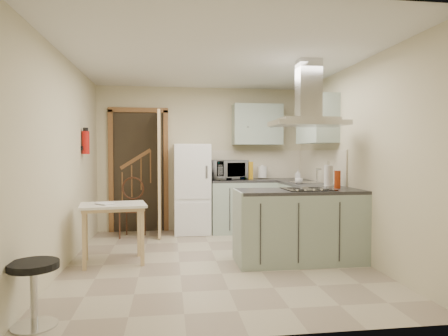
{
  "coord_description": "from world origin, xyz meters",
  "views": [
    {
      "loc": [
        -0.58,
        -4.93,
        1.36
      ],
      "look_at": [
        0.16,
        0.45,
        1.15
      ],
      "focal_mm": 32.0,
      "sensor_mm": 36.0,
      "label": 1
    }
  ],
  "objects": [
    {
      "name": "peninsula",
      "position": [
        1.02,
        -0.18,
        0.45
      ],
      "size": [
        1.55,
        0.65,
        0.9
      ],
      "primitive_type": "cube",
      "color": "#9EB2A0",
      "rests_on": "floor"
    },
    {
      "name": "fridge",
      "position": [
        -0.2,
        1.8,
        0.75
      ],
      "size": [
        0.6,
        0.6,
        1.5
      ],
      "primitive_type": "cube",
      "color": "white",
      "rests_on": "floor"
    },
    {
      "name": "stool",
      "position": [
        -1.63,
        -1.68,
        0.26
      ],
      "size": [
        0.5,
        0.5,
        0.51
      ],
      "primitive_type": "cylinder",
      "rotation": [
        0.0,
        0.0,
        -0.38
      ],
      "color": "black",
      "rests_on": "floor"
    },
    {
      "name": "paper_towel",
      "position": [
        1.55,
        0.2,
        1.05
      ],
      "size": [
        0.16,
        0.16,
        0.3
      ],
      "primitive_type": "cylinder",
      "rotation": [
        0.0,
        0.0,
        -0.43
      ],
      "color": "silver",
      "rests_on": "counter_right"
    },
    {
      "name": "hob",
      "position": [
        1.12,
        -0.18,
        0.91
      ],
      "size": [
        0.58,
        0.5,
        0.01
      ],
      "primitive_type": "cube",
      "color": "black",
      "rests_on": "peninsula"
    },
    {
      "name": "ceiling",
      "position": [
        0.0,
        0.0,
        2.5
      ],
      "size": [
        4.2,
        4.2,
        0.0
      ],
      "primitive_type": "plane",
      "rotation": [
        3.14,
        0.0,
        0.0
      ],
      "color": "silver",
      "rests_on": "back_wall"
    },
    {
      "name": "drop_leaf_table",
      "position": [
        -1.27,
        0.09,
        0.37
      ],
      "size": [
        0.86,
        0.7,
        0.73
      ],
      "primitive_type": "cube",
      "rotation": [
        0.0,
        0.0,
        0.16
      ],
      "color": "#DCB887",
      "rests_on": "floor"
    },
    {
      "name": "book",
      "position": [
        -1.41,
        -0.0,
        0.78
      ],
      "size": [
        0.27,
        0.27,
        0.1
      ],
      "primitive_type": "imported",
      "rotation": [
        0.0,
        0.0,
        0.75
      ],
      "color": "maroon",
      "rests_on": "drop_leaf_table"
    },
    {
      "name": "right_wall",
      "position": [
        1.8,
        0.0,
        1.25
      ],
      "size": [
        0.0,
        4.2,
        4.2
      ],
      "primitive_type": "plane",
      "rotation": [
        1.57,
        0.0,
        -1.57
      ],
      "color": "beige",
      "rests_on": "floor"
    },
    {
      "name": "left_wall",
      "position": [
        -1.8,
        0.0,
        1.25
      ],
      "size": [
        0.0,
        4.2,
        4.2
      ],
      "primitive_type": "plane",
      "rotation": [
        1.57,
        0.0,
        1.57
      ],
      "color": "beige",
      "rests_on": "floor"
    },
    {
      "name": "soap_bottle",
      "position": [
        1.55,
        1.51,
        0.99
      ],
      "size": [
        0.1,
        0.11,
        0.18
      ],
      "primitive_type": "imported",
      "rotation": [
        0.0,
        0.0,
        -0.34
      ],
      "color": "#9F9DA8",
      "rests_on": "counter_right"
    },
    {
      "name": "kettle",
      "position": [
        1.04,
        1.92,
        1.02
      ],
      "size": [
        0.19,
        0.19,
        0.24
      ],
      "primitive_type": "cylinder",
      "rotation": [
        0.0,
        0.0,
        -0.14
      ],
      "color": "white",
      "rests_on": "counter_back"
    },
    {
      "name": "microwave",
      "position": [
        0.4,
        1.77,
        1.07
      ],
      "size": [
        0.71,
        0.6,
        0.33
      ],
      "primitive_type": "imported",
      "rotation": [
        0.0,
        0.0,
        0.38
      ],
      "color": "black",
      "rests_on": "counter_back"
    },
    {
      "name": "sink",
      "position": [
        1.5,
        0.95,
        0.91
      ],
      "size": [
        0.45,
        0.4,
        0.01
      ],
      "primitive_type": "cube",
      "color": "silver",
      "rests_on": "counter_right"
    },
    {
      "name": "red_bottle",
      "position": [
        1.56,
        -0.07,
        1.01
      ],
      "size": [
        0.1,
        0.1,
        0.23
      ],
      "primitive_type": "cylinder",
      "rotation": [
        0.0,
        0.0,
        -0.27
      ],
      "color": "#AA320E",
      "rests_on": "peninsula"
    },
    {
      "name": "extractor_hood",
      "position": [
        1.12,
        -0.18,
        1.72
      ],
      "size": [
        0.9,
        0.55,
        0.1
      ],
      "primitive_type": "cube",
      "color": "silver",
      "rests_on": "ceiling"
    },
    {
      "name": "counter_back",
      "position": [
        0.66,
        1.8,
        0.45
      ],
      "size": [
        1.08,
        0.6,
        0.9
      ],
      "primitive_type": "cube",
      "color": "#9EB2A0",
      "rests_on": "floor"
    },
    {
      "name": "doorway",
      "position": [
        -1.1,
        2.07,
        1.05
      ],
      "size": [
        1.1,
        0.12,
        2.1
      ],
      "primitive_type": "cube",
      "color": "brown",
      "rests_on": "floor"
    },
    {
      "name": "floor",
      "position": [
        0.0,
        0.0,
        0.0
      ],
      "size": [
        4.2,
        4.2,
        0.0
      ],
      "primitive_type": "plane",
      "color": "tan",
      "rests_on": "ground"
    },
    {
      "name": "back_wall",
      "position": [
        0.0,
        2.1,
        1.25
      ],
      "size": [
        3.6,
        0.0,
        3.6
      ],
      "primitive_type": "plane",
      "rotation": [
        1.57,
        0.0,
        0.0
      ],
      "color": "beige",
      "rests_on": "floor"
    },
    {
      "name": "wall_cabinet_right",
      "position": [
        1.62,
        0.85,
        1.85
      ],
      "size": [
        0.35,
        0.9,
        0.7
      ],
      "primitive_type": "cube",
      "color": "#9EB2A0",
      "rests_on": "right_wall"
    },
    {
      "name": "counter_right",
      "position": [
        1.5,
        1.12,
        0.45
      ],
      "size": [
        0.6,
        1.95,
        0.9
      ],
      "primitive_type": "cube",
      "color": "#9EB2A0",
      "rests_on": "floor"
    },
    {
      "name": "bentwood_chair",
      "position": [
        -1.17,
        1.59,
        0.44
      ],
      "size": [
        0.47,
        0.47,
        0.87
      ],
      "primitive_type": "cube",
      "rotation": [
        0.0,
        0.0,
        -0.24
      ],
      "color": "#4C2619",
      "rests_on": "floor"
    },
    {
      "name": "wall_cabinet_back",
      "position": [
        0.95,
        1.93,
        1.85
      ],
      "size": [
        0.85,
        0.35,
        0.7
      ],
      "primitive_type": "cube",
      "color": "#9EB2A0",
      "rests_on": "back_wall"
    },
    {
      "name": "cereal_box",
      "position": [
        0.8,
        1.9,
        1.05
      ],
      "size": [
        0.11,
        0.21,
        0.3
      ],
      "primitive_type": "cube",
      "rotation": [
        0.0,
        0.0,
        0.16
      ],
      "color": "gold",
      "rests_on": "counter_back"
    },
    {
      "name": "splashback",
      "position": [
        0.96,
        2.09,
        1.15
      ],
      "size": [
        1.68,
        0.02,
        0.5
      ],
      "primitive_type": "cube",
      "color": "beige",
      "rests_on": "counter_back"
    },
    {
      "name": "fire_extinguisher",
      "position": [
        -1.74,
        0.9,
        1.5
      ],
      "size": [
        0.1,
        0.1,
        0.32
      ],
      "primitive_type": "cylinder",
      "color": "#B2140F",
      "rests_on": "left_wall"
    },
    {
      "name": "cup",
      "position": [
        1.31,
        0.7,
        0.94
      ],
      "size": [
        0.12,
        0.12,
        0.09
      ],
      "primitive_type": "imported",
      "rotation": [
        0.0,
        0.0,
        -0.07
      ],
      "color": "silver",
      "rests_on": "counter_right"
    }
  ]
}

